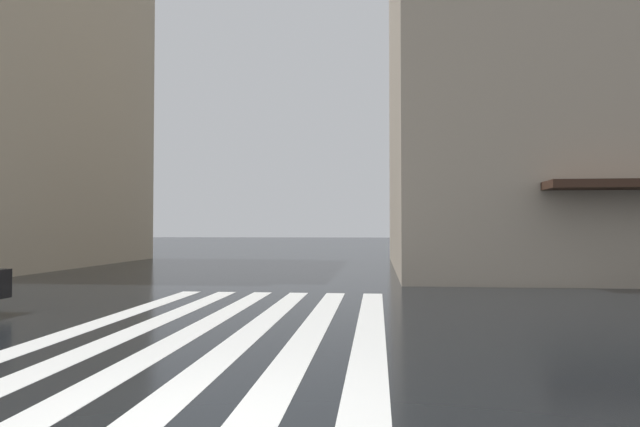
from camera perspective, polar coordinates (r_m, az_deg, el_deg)
The scene contains 1 object.
zebra_crossing at distance 9.37m, azimuth -10.84°, elevation -12.23°, with size 13.00×5.50×0.01m.
Camera 1 is at (-4.83, -1.66, 1.74)m, focal length 31.81 mm.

